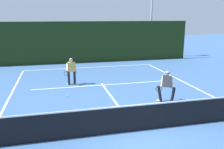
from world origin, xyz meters
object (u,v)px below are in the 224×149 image
player_near (167,86)px  tennis_ball (68,95)px  light_pole (152,12)px  player_far (71,70)px

player_near → tennis_ball: (-4.50, 2.03, -0.80)m
light_pole → player_far: bearing=-135.6°
player_far → tennis_ball: bearing=84.2°
player_far → light_pole: bearing=-131.7°
tennis_ball → player_near: bearing=-24.3°
player_near → tennis_ball: 5.00m
player_far → light_pole: (8.47, 8.29, 3.54)m
tennis_ball → light_pole: light_pole is taller
player_near → light_pole: size_ratio=0.21×
tennis_ball → light_pole: size_ratio=0.01×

